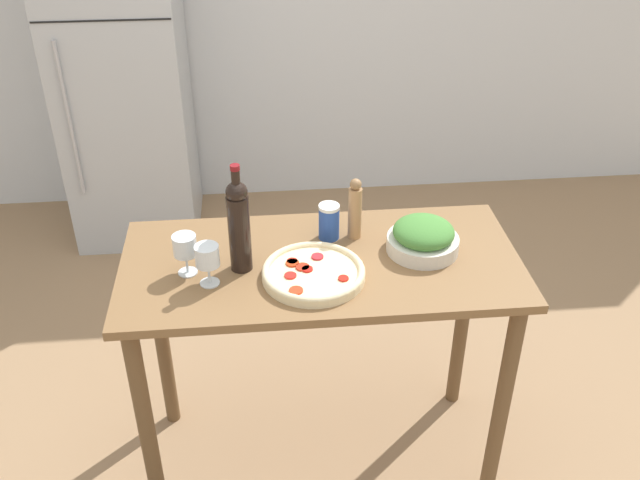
% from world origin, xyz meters
% --- Properties ---
extents(ground_plane, '(14.00, 14.00, 0.00)m').
position_xyz_m(ground_plane, '(0.00, 0.00, 0.00)').
color(ground_plane, '#9E7A56').
extents(refrigerator, '(0.67, 0.67, 1.83)m').
position_xyz_m(refrigerator, '(-0.90, 1.87, 0.92)').
color(refrigerator, '#B7BCC1').
rests_on(refrigerator, ground_plane).
extents(prep_counter, '(1.32, 0.62, 0.93)m').
position_xyz_m(prep_counter, '(0.00, 0.00, 0.78)').
color(prep_counter, brown).
rests_on(prep_counter, ground_plane).
extents(wine_bottle, '(0.07, 0.07, 0.37)m').
position_xyz_m(wine_bottle, '(-0.26, -0.02, 1.10)').
color(wine_bottle, black).
rests_on(wine_bottle, prep_counter).
extents(wine_glass_near, '(0.08, 0.08, 0.14)m').
position_xyz_m(wine_glass_near, '(-0.36, -0.09, 1.03)').
color(wine_glass_near, silver).
rests_on(wine_glass_near, prep_counter).
extents(wine_glass_far, '(0.08, 0.08, 0.14)m').
position_xyz_m(wine_glass_far, '(-0.43, -0.03, 1.03)').
color(wine_glass_far, silver).
rests_on(wine_glass_far, prep_counter).
extents(pepper_mill, '(0.05, 0.05, 0.22)m').
position_xyz_m(pepper_mill, '(0.13, 0.14, 1.04)').
color(pepper_mill, '#AD7F51').
rests_on(pepper_mill, prep_counter).
extents(salad_bowl, '(0.24, 0.24, 0.12)m').
position_xyz_m(salad_bowl, '(0.35, 0.03, 0.99)').
color(salad_bowl, silver).
rests_on(salad_bowl, prep_counter).
extents(homemade_pizza, '(0.33, 0.33, 0.04)m').
position_xyz_m(homemade_pizza, '(-0.03, -0.10, 0.95)').
color(homemade_pizza, beige).
rests_on(homemade_pizza, prep_counter).
extents(salt_canister, '(0.07, 0.07, 0.13)m').
position_xyz_m(salt_canister, '(0.04, 0.14, 1.00)').
color(salt_canister, '#284CA3').
rests_on(salt_canister, prep_counter).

